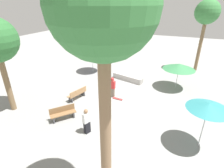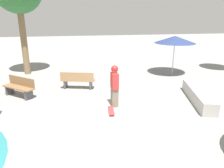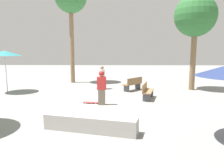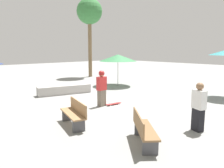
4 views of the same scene
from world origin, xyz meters
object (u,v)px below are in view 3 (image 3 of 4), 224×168
at_px(skater_main, 102,87).
at_px(skateboard, 91,102).
at_px(concrete_ledge, 90,123).
at_px(bench_far, 147,91).
at_px(palm_tree_far_back, 195,17).
at_px(bench_near, 133,84).
at_px(bystander_watching, 102,78).
at_px(shade_umbrella_teal, 5,53).

xyz_separation_m(skater_main, skateboard, (-0.54, 0.23, -0.82)).
xyz_separation_m(concrete_ledge, bench_far, (2.48, 4.85, 0.17)).
bearing_deg(palm_tree_far_back, bench_near, -174.35).
xyz_separation_m(bench_far, bystander_watching, (-2.62, 3.07, 0.35)).
relative_size(shade_umbrella_teal, bystander_watching, 1.66).
xyz_separation_m(skateboard, palm_tree_far_back, (6.24, 4.04, 4.65)).
height_order(skateboard, palm_tree_far_back, palm_tree_far_back).
bearing_deg(palm_tree_far_back, bystander_watching, 178.56).
bearing_deg(palm_tree_far_back, bench_far, -139.02).
bearing_deg(skater_main, bench_far, -152.45).
xyz_separation_m(skateboard, concrete_ledge, (0.41, -3.72, 0.19)).
height_order(shade_umbrella_teal, palm_tree_far_back, palm_tree_far_back).
height_order(bench_near, palm_tree_far_back, palm_tree_far_back).
bearing_deg(bench_near, bench_far, -127.41).
distance_m(palm_tree_far_back, bystander_watching, 7.15).
relative_size(skateboard, bench_far, 0.49).
xyz_separation_m(bench_near, shade_umbrella_teal, (-7.91, -0.76, 1.99)).
bearing_deg(shade_umbrella_teal, skater_main, -26.99).
bearing_deg(skater_main, shade_umbrella_teal, -29.40).
bearing_deg(bystander_watching, concrete_ledge, -157.40).
bearing_deg(skater_main, skateboard, -25.41).
relative_size(skateboard, palm_tree_far_back, 0.13).
distance_m(skater_main, bench_far, 2.75).
bearing_deg(bystander_watching, palm_tree_far_back, -69.84).
height_order(skater_main, palm_tree_far_back, palm_tree_far_back).
bearing_deg(skateboard, shade_umbrella_teal, -21.29).
relative_size(bench_far, bystander_watching, 1.06).
bearing_deg(concrete_ledge, palm_tree_far_back, 53.06).
xyz_separation_m(skater_main, shade_umbrella_teal, (-6.13, 3.12, 1.53)).
distance_m(concrete_ledge, bystander_watching, 7.93).
height_order(bench_near, bench_far, same).
distance_m(shade_umbrella_teal, bystander_watching, 6.22).
height_order(skateboard, bench_far, bench_far).
distance_m(skateboard, concrete_ledge, 3.75).
bearing_deg(bench_far, bench_near, -152.16).
bearing_deg(palm_tree_far_back, concrete_ledge, -126.94).
height_order(bench_far, palm_tree_far_back, palm_tree_far_back).
height_order(palm_tree_far_back, bystander_watching, palm_tree_far_back).
height_order(concrete_ledge, bench_far, bench_far).
bearing_deg(skateboard, bench_near, -116.35).
bearing_deg(shade_umbrella_teal, skateboard, -27.36).
bearing_deg(skateboard, palm_tree_far_back, -141.01).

